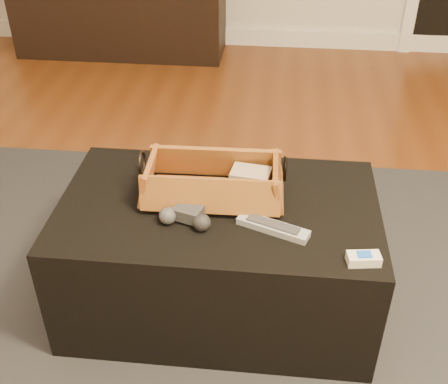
# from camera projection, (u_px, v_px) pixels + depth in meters

# --- Properties ---
(floor) EXTENTS (5.00, 5.50, 0.01)m
(floor) POSITION_uv_depth(u_px,v_px,m) (270.00, 339.00, 1.86)
(floor) COLOR brown
(floor) RESTS_ON ground
(baseboard) EXTENTS (5.00, 0.04, 0.12)m
(baseboard) POSITION_uv_depth(u_px,v_px,m) (284.00, 38.00, 4.06)
(baseboard) COLOR white
(baseboard) RESTS_ON floor
(media_cabinet) EXTENTS (1.41, 0.45, 0.55)m
(media_cabinet) POSITION_uv_depth(u_px,v_px,m) (121.00, 12.00, 3.85)
(media_cabinet) COLOR black
(media_cabinet) RESTS_ON floor
(area_rug) EXTENTS (2.60, 2.00, 0.01)m
(area_rug) POSITION_uv_depth(u_px,v_px,m) (217.00, 311.00, 1.95)
(area_rug) COLOR black
(area_rug) RESTS_ON floor
(ottoman) EXTENTS (1.00, 0.60, 0.42)m
(ottoman) POSITION_uv_depth(u_px,v_px,m) (219.00, 255.00, 1.87)
(ottoman) COLOR black
(ottoman) RESTS_ON area_rug
(tv_remote) EXTENTS (0.24, 0.08, 0.02)m
(tv_remote) POSITION_uv_depth(u_px,v_px,m) (206.00, 192.00, 1.75)
(tv_remote) COLOR black
(tv_remote) RESTS_ON wicker_basket
(cloth_bundle) EXTENTS (0.13, 0.10, 0.07)m
(cloth_bundle) POSITION_uv_depth(u_px,v_px,m) (251.00, 180.00, 1.77)
(cloth_bundle) COLOR tan
(cloth_bundle) RESTS_ON wicker_basket
(wicker_basket) EXTENTS (0.45, 0.24, 0.16)m
(wicker_basket) POSITION_uv_depth(u_px,v_px,m) (213.00, 183.00, 1.75)
(wicker_basket) COLOR brown
(wicker_basket) RESTS_ON ottoman
(game_controller) EXTENTS (0.17, 0.11, 0.05)m
(game_controller) POSITION_uv_depth(u_px,v_px,m) (186.00, 217.00, 1.65)
(game_controller) COLOR #2E2F31
(game_controller) RESTS_ON ottoman
(silver_remote) EXTENTS (0.22, 0.13, 0.03)m
(silver_remote) POSITION_uv_depth(u_px,v_px,m) (273.00, 227.00, 1.63)
(silver_remote) COLOR #A8AAAF
(silver_remote) RESTS_ON ottoman
(cream_gadget) EXTENTS (0.09, 0.06, 0.03)m
(cream_gadget) POSITION_uv_depth(u_px,v_px,m) (364.00, 259.00, 1.51)
(cream_gadget) COLOR silver
(cream_gadget) RESTS_ON ottoman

